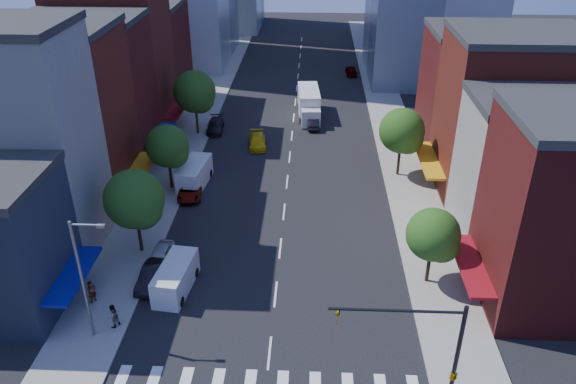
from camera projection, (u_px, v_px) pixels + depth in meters
The scene contains 30 objects.
ground at pixel (270, 353), 36.70m from camera, with size 220.00×220.00×0.00m, color black.
sidewalk_left at pixel (196, 121), 72.15m from camera, with size 5.00×120.00×0.15m, color gray.
sidewalk_right at pixel (391, 125), 71.13m from camera, with size 5.00×120.00×0.15m, color gray.
bldg_left_1 at pixel (11, 146), 43.70m from camera, with size 12.00×8.00×18.00m, color beige.
bldg_left_2 at pixel (58, 118), 51.61m from camera, with size 12.00×9.00×16.00m, color maroon.
bldg_left_3 at pixel (91, 93), 59.29m from camera, with size 12.00×8.00×15.00m, color #531415.
bldg_left_4 at pixel (115, 61), 66.23m from camera, with size 12.00×9.00×17.00m, color maroon.
bldg_left_5 at pixel (140, 56), 75.51m from camera, with size 12.00×10.00×13.00m, color #531415.
bldg_right_1 at pixel (537, 174), 46.06m from camera, with size 12.00×8.00×12.00m, color beige.
bldg_right_2 at pixel (508, 117), 53.20m from camera, with size 12.00×10.00×15.00m, color maroon.
bldg_right_3 at pixel (480, 92), 62.43m from camera, with size 12.00×10.00×13.00m, color #531415.
traffic_signal at pixel (445, 364), 30.35m from camera, with size 7.24×2.24×8.00m.
streetlight at pixel (84, 274), 35.50m from camera, with size 2.25×0.25×9.00m.
tree_left_near at pixel (136, 201), 44.36m from camera, with size 4.80×4.80×7.30m.
tree_left_mid at pixel (169, 148), 54.14m from camera, with size 4.20×4.20×6.65m.
tree_left_far at pixel (196, 93), 66.06m from camera, with size 5.00×5.00×7.75m.
tree_right_near at pixel (435, 237), 41.12m from camera, with size 4.00×4.00×6.20m.
tree_right_far at pixel (403, 133), 56.54m from camera, with size 4.60×4.60×7.20m.
parked_car_front at pixel (160, 256), 44.98m from camera, with size 1.65×4.09×1.39m, color silver.
parked_car_second at pixel (152, 276), 42.75m from camera, with size 1.50×4.31×1.42m, color black.
parked_car_third at pixel (190, 190), 54.82m from camera, with size 2.19×4.75×1.32m, color #999999.
parked_car_rear at pixel (215, 126), 69.20m from camera, with size 1.92×4.72×1.37m, color black.
cargo_van_near at pixel (175, 279), 41.81m from camera, with size 2.67×5.39×2.21m.
cargo_van_far at pixel (194, 175), 56.49m from camera, with size 2.83×5.80×2.38m.
taxi at pixel (257, 141), 65.13m from camera, with size 1.88×4.63×1.34m, color yellow.
traffic_car_oncoming at pixel (313, 122), 70.25m from camera, with size 1.43×4.09×1.35m, color black.
traffic_car_far at pixel (351, 70), 89.59m from camera, with size 1.65×4.10×1.40m, color #999999.
box_truck at pixel (309, 104), 73.11m from camera, with size 3.18×8.75×3.46m.
pedestrian_near at pixel (92, 292), 40.56m from camera, with size 0.65×0.43×1.78m, color #999999.
pedestrian_far at pixel (113, 316), 38.27m from camera, with size 0.87×0.68×1.79m, color #999999.
Camera 1 is at (2.47, -26.94, 26.97)m, focal length 35.00 mm.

